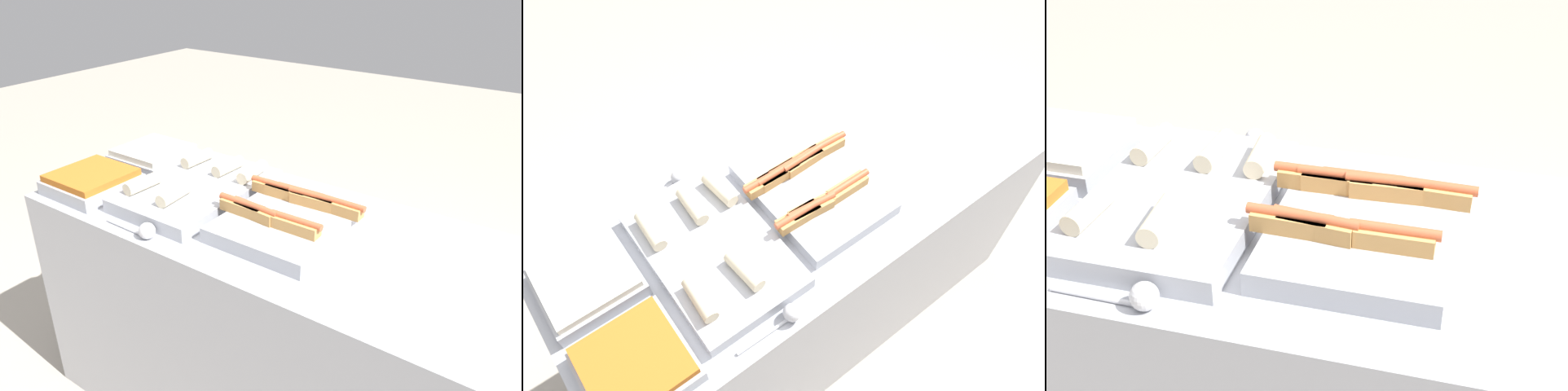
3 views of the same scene
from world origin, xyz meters
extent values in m
plane|color=#ADA393|center=(0.00, 0.00, 0.00)|extent=(12.00, 12.00, 0.00)
cube|color=#A8AAB2|center=(0.00, 0.00, 0.44)|extent=(1.83, 0.71, 0.88)
cube|color=#A8AAB2|center=(0.00, 0.00, 0.91)|extent=(0.35, 0.47, 0.05)
cube|color=tan|center=(-0.08, -0.09, 0.95)|extent=(0.15, 0.06, 0.04)
cylinder|color=#C15633|center=(-0.08, -0.09, 0.97)|extent=(0.17, 0.04, 0.02)
cube|color=tan|center=(0.12, 0.09, 0.95)|extent=(0.15, 0.05, 0.04)
cylinder|color=#C15633|center=(0.12, 0.09, 0.97)|extent=(0.17, 0.03, 0.02)
cube|color=tan|center=(-0.13, -0.09, 0.95)|extent=(0.15, 0.05, 0.04)
cylinder|color=#C15633|center=(-0.13, -0.09, 0.97)|extent=(0.17, 0.03, 0.02)
cube|color=tan|center=(0.03, 0.08, 0.95)|extent=(0.15, 0.05, 0.04)
cylinder|color=#C15633|center=(0.03, 0.08, 0.97)|extent=(0.17, 0.03, 0.02)
cube|color=tan|center=(0.07, -0.09, 0.95)|extent=(0.15, 0.05, 0.04)
cylinder|color=#C15633|center=(0.07, -0.09, 0.97)|extent=(0.17, 0.02, 0.02)
cube|color=tan|center=(-0.07, 0.09, 0.95)|extent=(0.15, 0.05, 0.04)
cylinder|color=#C15633|center=(-0.07, 0.09, 0.97)|extent=(0.17, 0.03, 0.02)
cube|color=tan|center=(-0.02, 0.09, 0.95)|extent=(0.15, 0.05, 0.04)
cylinder|color=#C15633|center=(-0.02, 0.09, 0.97)|extent=(0.17, 0.02, 0.02)
cube|color=tan|center=(-0.13, 0.09, 0.95)|extent=(0.15, 0.04, 0.04)
cylinder|color=#C15633|center=(-0.13, 0.09, 0.97)|extent=(0.17, 0.02, 0.02)
cube|color=#A8AAB2|center=(-0.39, 0.00, 0.91)|extent=(0.36, 0.55, 0.05)
cylinder|color=beige|center=(-0.52, -0.14, 0.96)|extent=(0.05, 0.14, 0.04)
cylinder|color=beige|center=(-0.37, 0.15, 0.96)|extent=(0.05, 0.14, 0.04)
cylinder|color=beige|center=(-0.52, 0.14, 0.96)|extent=(0.05, 0.14, 0.04)
cylinder|color=beige|center=(-0.37, -0.14, 0.96)|extent=(0.06, 0.14, 0.04)
cylinder|color=beige|center=(-0.26, 0.15, 0.96)|extent=(0.06, 0.14, 0.04)
cube|color=#A8AAB2|center=(-0.74, -0.18, 0.91)|extent=(0.27, 0.27, 0.05)
cube|color=#B7601E|center=(-0.74, -0.18, 0.95)|extent=(0.25, 0.25, 0.02)
cube|color=#A8AAB2|center=(-0.74, 0.13, 0.91)|extent=(0.27, 0.27, 0.05)
cube|color=silver|center=(-0.74, 0.13, 0.95)|extent=(0.25, 0.25, 0.02)
cylinder|color=silver|center=(-0.42, -0.31, 0.89)|extent=(0.19, 0.01, 0.01)
sphere|color=silver|center=(-0.32, -0.31, 0.91)|extent=(0.05, 0.05, 0.05)
cylinder|color=silver|center=(-0.42, 0.31, 0.89)|extent=(0.17, 0.03, 0.01)
sphere|color=silver|center=(-0.33, 0.31, 0.91)|extent=(0.05, 0.05, 0.05)
camera|label=1|loc=(0.73, -1.22, 1.69)|focal=35.00mm
camera|label=2|loc=(-0.71, -0.78, 2.23)|focal=35.00mm
camera|label=3|loc=(0.20, -1.18, 1.70)|focal=50.00mm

